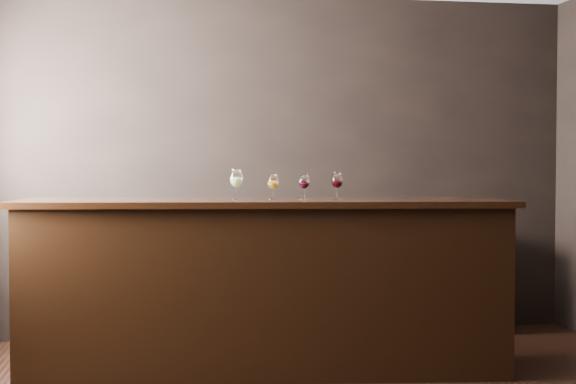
{
  "coord_description": "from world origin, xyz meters",
  "views": [
    {
      "loc": [
        -0.91,
        -4.33,
        1.41
      ],
      "look_at": [
        -0.07,
        1.05,
        1.22
      ],
      "focal_mm": 50.0,
      "sensor_mm": 36.0,
      "label": 1
    }
  ],
  "objects": [
    {
      "name": "glass_amber",
      "position": [
        -0.17,
        1.04,
        1.29
      ],
      "size": [
        0.07,
        0.07,
        0.17
      ],
      "color": "white",
      "rests_on": "bar_top"
    },
    {
      "name": "back_bar_shelf",
      "position": [
        0.49,
        2.03,
        0.43
      ],
      "size": [
        2.41,
        0.4,
        0.87
      ],
      "primitive_type": "cube",
      "color": "black",
      "rests_on": "ground"
    },
    {
      "name": "bar_top",
      "position": [
        -0.23,
        1.05,
        1.15
      ],
      "size": [
        3.39,
        1.15,
        0.04
      ],
      "primitive_type": "cube",
      "rotation": [
        0.0,
        0.0,
        -0.12
      ],
      "color": "black",
      "rests_on": "bar_counter"
    },
    {
      "name": "glass_white",
      "position": [
        -0.42,
        1.06,
        1.31
      ],
      "size": [
        0.09,
        0.09,
        0.21
      ],
      "color": "white",
      "rests_on": "bar_top"
    },
    {
      "name": "bar_counter",
      "position": [
        -0.23,
        1.05,
        0.56
      ],
      "size": [
        3.28,
        1.06,
        1.13
      ],
      "primitive_type": "cube",
      "rotation": [
        0.0,
        0.0,
        -0.12
      ],
      "color": "black",
      "rests_on": "ground"
    },
    {
      "name": "room_shell",
      "position": [
        -0.23,
        0.11,
        1.81
      ],
      "size": [
        5.02,
        4.52,
        2.81
      ],
      "color": "black",
      "rests_on": "ground"
    },
    {
      "name": "glass_red_b",
      "position": [
        0.27,
        1.04,
        1.29
      ],
      "size": [
        0.08,
        0.08,
        0.18
      ],
      "color": "white",
      "rests_on": "bar_top"
    },
    {
      "name": "glass_red_a",
      "position": [
        0.05,
        1.06,
        1.29
      ],
      "size": [
        0.07,
        0.07,
        0.17
      ],
      "color": "white",
      "rests_on": "bar_top"
    }
  ]
}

